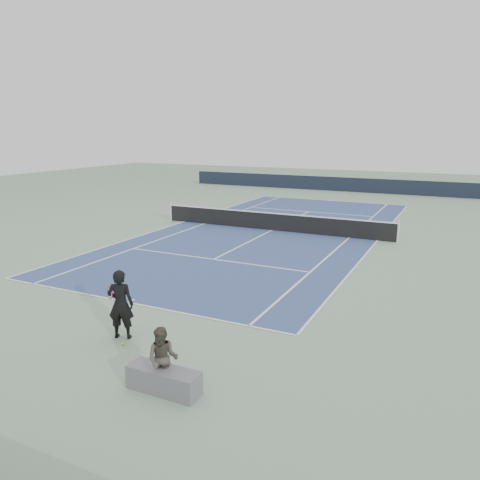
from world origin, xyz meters
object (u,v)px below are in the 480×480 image
at_px(tennis_net, 272,221).
at_px(tennis_player, 121,304).
at_px(tennis_ball, 123,344).
at_px(spectator_bench, 163,369).

bearing_deg(tennis_net, tennis_player, -83.98).
bearing_deg(tennis_net, tennis_ball, -82.92).
xyz_separation_m(tennis_ball, spectator_bench, (2.13, -1.29, 0.46)).
relative_size(tennis_ball, spectator_bench, 0.04).
bearing_deg(spectator_bench, tennis_ball, 148.73).
xyz_separation_m(tennis_player, tennis_ball, (0.30, -0.36, -0.87)).
relative_size(tennis_player, tennis_ball, 25.59).
xyz_separation_m(tennis_player, spectator_bench, (2.44, -1.66, -0.41)).
bearing_deg(tennis_player, tennis_ball, -49.98).
bearing_deg(tennis_ball, tennis_net, 97.08).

